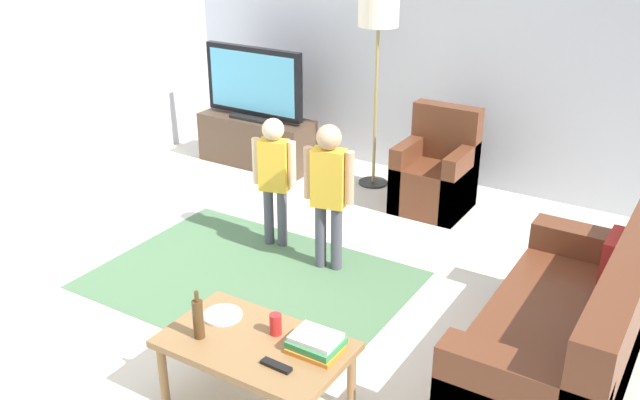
{
  "coord_description": "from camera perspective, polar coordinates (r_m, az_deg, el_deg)",
  "views": [
    {
      "loc": [
        2.34,
        -3.2,
        2.64
      ],
      "look_at": [
        0.0,
        0.6,
        0.65
      ],
      "focal_mm": 39.84,
      "sensor_mm": 36.0,
      "label": 1
    }
  ],
  "objects": [
    {
      "name": "coffee_table",
      "position": [
        3.88,
        -5.2,
        -11.86
      ],
      "size": [
        1.0,
        0.6,
        0.42
      ],
      "color": "olive",
      "rests_on": "ground"
    },
    {
      "name": "tv",
      "position": [
        7.1,
        -5.35,
        9.28
      ],
      "size": [
        1.1,
        0.28,
        0.71
      ],
      "color": "black",
      "rests_on": "tv_stand"
    },
    {
      "name": "child_near_tv",
      "position": [
        5.45,
        -3.7,
        2.36
      ],
      "size": [
        0.34,
        0.18,
        1.05
      ],
      "color": "#4C4C59",
      "rests_on": "ground"
    },
    {
      "name": "soda_can",
      "position": [
        3.87,
        -3.58,
        -9.92
      ],
      "size": [
        0.07,
        0.07,
        0.12
      ],
      "primitive_type": "cylinder",
      "color": "red",
      "rests_on": "coffee_table"
    },
    {
      "name": "area_rug",
      "position": [
        5.22,
        -5.57,
        -6.4
      ],
      "size": [
        2.2,
        1.6,
        0.01
      ],
      "primitive_type": "cube",
      "color": "#4C724C",
      "rests_on": "ground"
    },
    {
      "name": "tv_remote",
      "position": [
        3.66,
        -3.53,
        -13.14
      ],
      "size": [
        0.17,
        0.05,
        0.02
      ],
      "primitive_type": "cube",
      "rotation": [
        0.0,
        0.0,
        -0.03
      ],
      "color": "black",
      "rests_on": "coffee_table"
    },
    {
      "name": "couch",
      "position": [
        4.34,
        19.69,
        -10.39
      ],
      "size": [
        0.8,
        1.8,
        0.86
      ],
      "color": "brown",
      "rests_on": "ground"
    },
    {
      "name": "floor_lamp",
      "position": [
        6.44,
        4.71,
        14.13
      ],
      "size": [
        0.36,
        0.36,
        1.78
      ],
      "color": "#262626",
      "rests_on": "ground"
    },
    {
      "name": "book_stack",
      "position": [
        3.75,
        -0.33,
        -11.42
      ],
      "size": [
        0.27,
        0.23,
        0.09
      ],
      "color": "orange",
      "rests_on": "coffee_table"
    },
    {
      "name": "bottle",
      "position": [
        3.86,
        -9.75,
        -9.36
      ],
      "size": [
        0.06,
        0.06,
        0.28
      ],
      "color": "#4C3319",
      "rests_on": "coffee_table"
    },
    {
      "name": "armchair",
      "position": [
        6.32,
        9.34,
        1.93
      ],
      "size": [
        0.6,
        0.6,
        0.9
      ],
      "color": "brown",
      "rests_on": "ground"
    },
    {
      "name": "plate",
      "position": [
        4.07,
        -7.82,
        -9.15
      ],
      "size": [
        0.22,
        0.22,
        0.02
      ],
      "color": "white",
      "rests_on": "coffee_table"
    },
    {
      "name": "ground",
      "position": [
        4.76,
        -3.85,
        -9.69
      ],
      "size": [
        7.8,
        7.8,
        0.0
      ],
      "primitive_type": "plane",
      "color": "beige"
    },
    {
      "name": "child_center",
      "position": [
        5.08,
        0.7,
        1.26
      ],
      "size": [
        0.37,
        0.18,
        1.12
      ],
      "color": "#4C4C59",
      "rests_on": "ground"
    },
    {
      "name": "wall_back",
      "position": [
        6.75,
        11.02,
        12.57
      ],
      "size": [
        6.0,
        0.12,
        2.7
      ],
      "primitive_type": "cube",
      "color": "silver",
      "rests_on": "ground"
    },
    {
      "name": "tv_stand",
      "position": [
        7.29,
        -5.07,
        4.72
      ],
      "size": [
        1.2,
        0.44,
        0.5
      ],
      "color": "#4C3828",
      "rests_on": "ground"
    }
  ]
}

